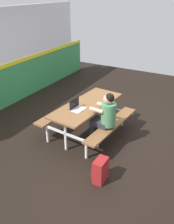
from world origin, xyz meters
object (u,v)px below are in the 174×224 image
picnic_table_main (87,111)px  laptop_silver (77,107)px  student_nearer (105,115)px  backpack_dark (100,170)px

picnic_table_main → laptop_silver: laptop_silver is taller
student_nearer → backpack_dark: 1.21m
picnic_table_main → student_nearer: bearing=-111.8°
picnic_table_main → backpack_dark: picnic_table_main is taller
laptop_silver → backpack_dark: 1.49m
picnic_table_main → laptop_silver: (-0.31, 0.06, 0.21)m
laptop_silver → backpack_dark: laptop_silver is taller
student_nearer → backpack_dark: size_ratio=2.74×
picnic_table_main → backpack_dark: bearing=-142.6°
picnic_table_main → student_nearer: size_ratio=1.64×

